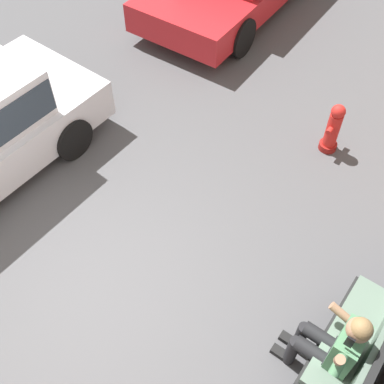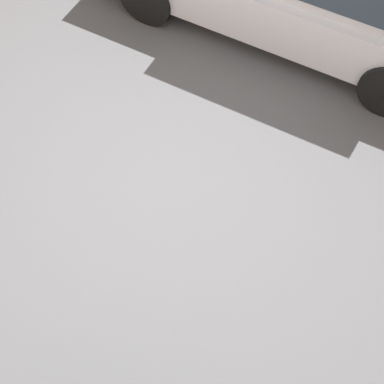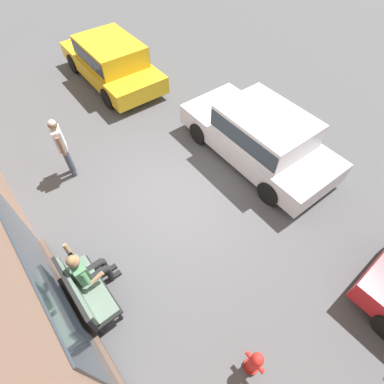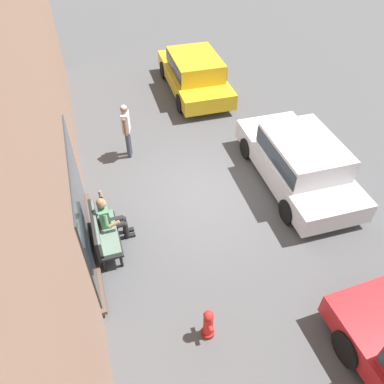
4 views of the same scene
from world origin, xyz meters
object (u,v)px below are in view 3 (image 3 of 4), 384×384
at_px(person_on_phone, 87,270).
at_px(pedestrian_standing, 61,144).
at_px(bench, 84,291).
at_px(parked_car_mid, 261,134).
at_px(parked_car_far, 111,60).
at_px(fire_hydrant, 254,363).

bearing_deg(person_on_phone, pedestrian_standing, -17.59).
bearing_deg(bench, pedestrian_standing, -19.69).
distance_m(parked_car_mid, parked_car_far, 5.90).
xyz_separation_m(person_on_phone, parked_car_far, (6.32, -4.08, 0.08)).
xyz_separation_m(person_on_phone, pedestrian_standing, (3.13, -0.99, 0.32)).
bearing_deg(bench, parked_car_far, -33.18).
bearing_deg(fire_hydrant, bench, 30.58).
height_order(person_on_phone, parked_car_mid, parked_car_mid).
xyz_separation_m(parked_car_far, fire_hydrant, (-9.31, 2.70, -0.39)).
bearing_deg(parked_car_mid, bench, 98.31).
height_order(parked_car_far, pedestrian_standing, pedestrian_standing).
height_order(person_on_phone, parked_car_far, parked_car_far).
xyz_separation_m(person_on_phone, fire_hydrant, (-2.99, -1.39, -0.32)).
xyz_separation_m(bench, person_on_phone, (0.26, -0.22, 0.13)).
bearing_deg(pedestrian_standing, bench, 160.31).
xyz_separation_m(parked_car_mid, pedestrian_standing, (2.60, 4.22, 0.23)).
distance_m(bench, pedestrian_standing, 3.63).
bearing_deg(person_on_phone, bench, 139.91).
relative_size(bench, parked_car_far, 0.32).
relative_size(bench, pedestrian_standing, 0.82).
distance_m(person_on_phone, parked_car_mid, 5.24).
distance_m(pedestrian_standing, fire_hydrant, 6.16).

